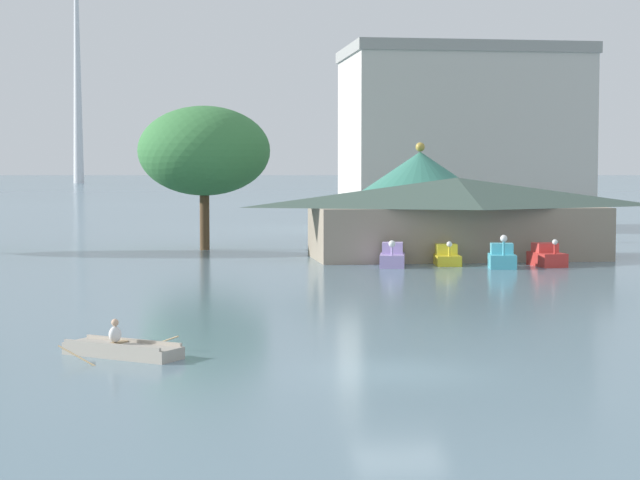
{
  "coord_description": "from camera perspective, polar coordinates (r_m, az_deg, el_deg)",
  "views": [
    {
      "loc": [
        -6.18,
        -28.76,
        5.51
      ],
      "look_at": [
        0.08,
        16.39,
        2.55
      ],
      "focal_mm": 61.34,
      "sensor_mm": 36.0,
      "label": 1
    }
  ],
  "objects": [
    {
      "name": "pedal_boat_lavender",
      "position": [
        62.01,
        3.8,
        -0.88
      ],
      "size": [
        1.96,
        3.04,
        1.56
      ],
      "rotation": [
        0.0,
        0.0,
        -1.79
      ],
      "color": "#B299D8",
      "rests_on": "ground"
    },
    {
      "name": "pedal_boat_yellow",
      "position": [
        63.41,
        6.62,
        -0.87
      ],
      "size": [
        1.73,
        2.93,
        1.43
      ],
      "rotation": [
        0.0,
        0.0,
        -1.7
      ],
      "color": "yellow",
      "rests_on": "ground"
    },
    {
      "name": "ground_plane",
      "position": [
        29.92,
        4.19,
        -6.9
      ],
      "size": [
        2000.0,
        2000.0,
        0.0
      ],
      "primitive_type": "plane",
      "color": "slate"
    },
    {
      "name": "rowboat_with_rower",
      "position": [
        32.8,
        -10.28,
        -5.63
      ],
      "size": [
        3.63,
        3.71,
        1.37
      ],
      "rotation": [
        0.0,
        0.0,
        5.65
      ],
      "color": "#ADA393",
      "rests_on": "ground"
    },
    {
      "name": "pedal_boat_cyan",
      "position": [
        61.78,
        9.48,
        -0.92
      ],
      "size": [
        1.88,
        2.52,
        1.91
      ],
      "rotation": [
        0.0,
        0.0,
        -1.79
      ],
      "color": "#4CB7CC",
      "rests_on": "ground"
    },
    {
      "name": "background_building_block",
      "position": [
        102.39,
        7.41,
        5.29
      ],
      "size": [
        21.63,
        13.29,
        16.7
      ],
      "color": "beige",
      "rests_on": "ground"
    },
    {
      "name": "shoreline_tree_mid",
      "position": [
        74.87,
        -6.06,
        4.64
      ],
      "size": [
        8.99,
        8.99,
        9.8
      ],
      "color": "brown",
      "rests_on": "ground"
    },
    {
      "name": "distant_broadcast_tower",
      "position": [
        441.89,
        -12.59,
        11.43
      ],
      "size": [
        5.41,
        5.41,
        165.05
      ],
      "color": "silver",
      "rests_on": "ground"
    },
    {
      "name": "boathouse",
      "position": [
        67.89,
        7.15,
        1.25
      ],
      "size": [
        19.04,
        8.18,
        4.99
      ],
      "color": "gray",
      "rests_on": "ground"
    },
    {
      "name": "green_roof_pavilion",
      "position": [
        82.62,
        5.24,
        2.63
      ],
      "size": [
        9.81,
        9.81,
        7.52
      ],
      "color": "brown",
      "rests_on": "ground"
    },
    {
      "name": "pedal_boat_red",
      "position": [
        63.49,
        11.74,
        -0.86
      ],
      "size": [
        1.61,
        2.7,
        1.59
      ],
      "rotation": [
        0.0,
        0.0,
        -1.5
      ],
      "color": "red",
      "rests_on": "ground"
    }
  ]
}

